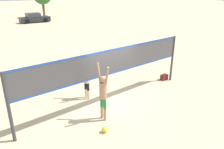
{
  "coord_description": "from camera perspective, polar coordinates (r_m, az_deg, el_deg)",
  "views": [
    {
      "loc": [
        -5.45,
        -6.74,
        4.75
      ],
      "look_at": [
        0.0,
        0.0,
        1.36
      ],
      "focal_mm": 35.0,
      "sensor_mm": 36.0,
      "label": 1
    }
  ],
  "objects": [
    {
      "name": "volleyball_net",
      "position": [
        9.17,
        0.0,
        2.4
      ],
      "size": [
        8.52,
        0.11,
        2.47
      ],
      "color": "#38383D",
      "rests_on": "ground_plane"
    },
    {
      "name": "ground_plane",
      "position": [
        9.89,
        0.0,
        -7.35
      ],
      "size": [
        200.0,
        200.0,
        0.0
      ],
      "primitive_type": "plane",
      "color": "beige"
    },
    {
      "name": "player_spiker",
      "position": [
        8.17,
        -2.35,
        -4.47
      ],
      "size": [
        0.28,
        0.72,
        2.25
      ],
      "rotation": [
        0.0,
        0.0,
        1.57
      ],
      "color": "tan",
      "rests_on": "ground_plane"
    },
    {
      "name": "parked_car_near",
      "position": [
        36.45,
        -19.61,
        13.69
      ],
      "size": [
        4.5,
        2.16,
        1.43
      ],
      "rotation": [
        0.0,
        0.0,
        -0.08
      ],
      "color": "#232328",
      "rests_on": "ground_plane"
    },
    {
      "name": "gear_bag",
      "position": [
        12.6,
        13.46,
        -0.66
      ],
      "size": [
        0.4,
        0.26,
        0.3
      ],
      "color": "maroon",
      "rests_on": "ground_plane"
    },
    {
      "name": "player_blocker",
      "position": [
        9.92,
        -6.69,
        -0.92
      ],
      "size": [
        0.28,
        0.68,
        1.95
      ],
      "rotation": [
        0.0,
        0.0,
        -1.57
      ],
      "color": "beige",
      "rests_on": "ground_plane"
    },
    {
      "name": "volleyball",
      "position": [
        7.98,
        -1.89,
        -14.17
      ],
      "size": [
        0.22,
        0.22,
        0.22
      ],
      "color": "yellow",
      "rests_on": "ground_plane"
    }
  ]
}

